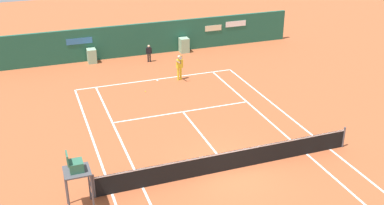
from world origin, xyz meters
The scene contains 7 objects.
ground_plane centered at (0.00, 0.58, 0.00)m, with size 80.00×80.00×0.01m.
tennis_net centered at (0.00, 0.00, 0.51)m, with size 12.10×0.10×1.07m.
sponsor_back_wall centered at (0.03, 16.97, 1.16)m, with size 25.00×1.02×2.41m.
umpire_chair centered at (-6.64, -0.51, 1.73)m, with size 1.00×1.00×2.54m.
player_on_baseline centered at (1.41, 11.10, 0.99)m, with size 0.53×0.77×1.86m.
ball_kid_left_post centered at (0.47, 15.21, 0.74)m, with size 0.43×0.18×1.28m.
tennis_ball_mid_court centered at (-1.25, 9.90, 0.03)m, with size 0.07×0.07×0.07m, color #CCE033.
Camera 1 is at (-7.70, -16.14, 11.39)m, focal length 43.85 mm.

